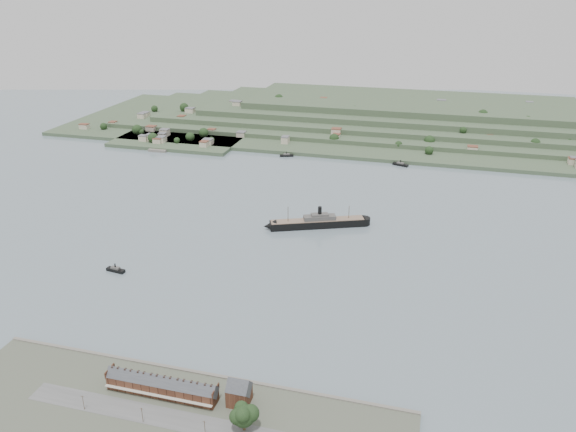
% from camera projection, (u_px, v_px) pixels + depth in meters
% --- Properties ---
extents(ground, '(1400.00, 1400.00, 0.00)m').
position_uv_depth(ground, '(280.00, 249.00, 415.57)').
color(ground, slate).
rests_on(ground, ground).
extents(near_shore, '(220.00, 80.00, 2.60)m').
position_uv_depth(near_shore, '(164.00, 428.00, 249.52)').
color(near_shore, '#4C5142').
rests_on(near_shore, ground).
extents(terrace_row, '(55.60, 9.80, 11.07)m').
position_uv_depth(terrace_row, '(162.00, 386.00, 266.26)').
color(terrace_row, '#462619').
rests_on(terrace_row, ground).
extents(gabled_building, '(10.40, 10.18, 14.09)m').
position_uv_depth(gabled_building, '(239.00, 392.00, 260.22)').
color(gabled_building, '#462619').
rests_on(gabled_building, ground).
extents(far_peninsula, '(760.00, 309.00, 30.00)m').
position_uv_depth(far_peninsula, '(380.00, 117.00, 752.84)').
color(far_peninsula, '#354930').
rests_on(far_peninsula, ground).
extents(steamship, '(82.53, 41.54, 20.88)m').
position_uv_depth(steamship, '(315.00, 223.00, 450.16)').
color(steamship, black).
rests_on(steamship, ground).
extents(tugboat, '(14.02, 5.43, 6.14)m').
position_uv_depth(tugboat, '(116.00, 270.00, 382.92)').
color(tugboat, black).
rests_on(tugboat, ground).
extents(ferry_west, '(15.88, 8.75, 5.74)m').
position_uv_depth(ferry_west, '(287.00, 155.00, 628.33)').
color(ferry_west, black).
rests_on(ferry_west, ground).
extents(ferry_east, '(17.34, 9.97, 6.28)m').
position_uv_depth(ferry_east, '(400.00, 164.00, 597.78)').
color(ferry_east, black).
rests_on(ferry_east, ground).
extents(fig_tree, '(12.56, 10.88, 14.02)m').
position_uv_depth(fig_tree, '(244.00, 415.00, 243.21)').
color(fig_tree, '#463520').
rests_on(fig_tree, ground).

